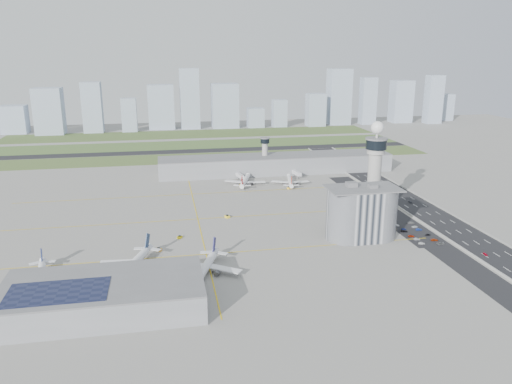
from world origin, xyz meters
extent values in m
plane|color=#99968E|center=(0.00, 0.00, 0.00)|extent=(1000.00, 1000.00, 0.00)
cube|color=#4D642F|center=(-20.00, 225.00, 0.04)|extent=(480.00, 50.00, 0.08)
cube|color=#45602D|center=(-20.00, 300.00, 0.04)|extent=(480.00, 60.00, 0.08)
cube|color=#4A5D2C|center=(-20.00, 380.00, 0.04)|extent=(480.00, 70.00, 0.08)
cube|color=black|center=(-20.00, 262.00, 0.06)|extent=(480.00, 22.00, 0.10)
cube|color=black|center=(115.00, 0.00, 0.05)|extent=(28.00, 500.00, 0.10)
cube|color=#9E9E99|center=(101.00, 0.00, 0.60)|extent=(0.60, 500.00, 1.20)
cube|color=#9E9E99|center=(129.00, 0.00, 0.60)|extent=(0.60, 500.00, 1.20)
cube|color=black|center=(90.00, -10.00, 0.04)|extent=(18.00, 260.00, 0.08)
cube|color=black|center=(88.00, -22.00, 0.05)|extent=(20.00, 44.00, 0.10)
cube|color=yellow|center=(-40.00, -30.00, 0.01)|extent=(260.00, 0.60, 0.01)
cube|color=yellow|center=(-40.00, 30.00, 0.01)|extent=(260.00, 0.60, 0.01)
cube|color=yellow|center=(-40.00, 90.00, 0.01)|extent=(260.00, 0.60, 0.01)
cube|color=yellow|center=(-40.00, 30.00, 0.01)|extent=(0.60, 260.00, 0.01)
cylinder|color=#ADAAA5|center=(72.00, 8.00, 24.00)|extent=(8.40, 8.40, 48.00)
cylinder|color=#ADAAA5|center=(72.00, 8.00, 46.00)|extent=(11.00, 11.00, 4.00)
cylinder|color=black|center=(72.00, 8.00, 50.00)|extent=(13.00, 13.00, 6.00)
cylinder|color=slate|center=(72.00, 8.00, 53.50)|extent=(14.00, 14.00, 1.00)
cylinder|color=#ADAAA5|center=(72.00, 8.00, 56.00)|extent=(1.60, 1.60, 5.00)
sphere|color=white|center=(72.00, 8.00, 60.50)|extent=(8.00, 8.00, 8.00)
cylinder|color=#ADAAA5|center=(30.00, 150.00, 14.00)|extent=(5.00, 5.00, 28.00)
cylinder|color=black|center=(30.00, 150.00, 29.00)|extent=(8.00, 8.00, 4.00)
cylinder|color=slate|center=(30.00, 150.00, 31.50)|extent=(8.60, 8.60, 0.80)
cube|color=#B2B2B7|center=(52.00, -22.00, 15.00)|extent=(18.00, 24.00, 30.00)
cylinder|color=#B2B2B7|center=(43.00, -22.00, 15.00)|extent=(24.00, 24.00, 30.00)
cylinder|color=#B2B2B7|center=(61.00, -22.00, 15.00)|extent=(24.00, 24.00, 30.00)
cube|color=slate|center=(52.00, -22.00, 30.40)|extent=(42.00, 24.00, 0.80)
cube|color=slate|center=(46.00, -19.00, 32.00)|extent=(6.00, 5.00, 3.00)
cube|color=slate|center=(57.00, -24.00, 31.70)|extent=(5.00, 4.00, 2.40)
cube|color=gray|center=(40.00, 148.00, 7.50)|extent=(210.00, 32.00, 15.00)
cube|color=slate|center=(40.00, 148.00, 15.40)|extent=(210.00, 32.00, 0.80)
cube|color=gray|center=(-88.00, -82.00, 6.00)|extent=(84.00, 42.00, 12.00)
cube|color=slate|center=(-88.00, -82.00, 12.40)|extent=(84.00, 42.00, 0.80)
cube|color=black|center=(-105.00, -88.00, 12.90)|extent=(40.00, 22.00, 0.20)
imported|color=white|center=(82.58, -38.38, 0.65)|extent=(4.01, 2.09, 1.30)
imported|color=gray|center=(83.07, -31.88, 0.62)|extent=(3.84, 1.54, 1.24)
imported|color=#B72609|center=(82.27, -26.50, 0.54)|extent=(4.06, 2.14, 1.09)
imported|color=black|center=(82.05, -18.05, 0.60)|extent=(4.34, 2.16, 1.21)
imported|color=navy|center=(83.65, -14.22, 0.54)|extent=(3.28, 1.53, 1.09)
imported|color=white|center=(82.11, -7.42, 0.62)|extent=(3.91, 1.86, 1.24)
imported|color=slate|center=(93.21, -40.74, 0.65)|extent=(4.90, 2.64, 1.31)
imported|color=#9F2D0A|center=(92.62, -34.83, 0.63)|extent=(4.38, 1.85, 1.26)
imported|color=black|center=(93.20, -26.28, 0.58)|extent=(3.57, 1.85, 1.16)
imported|color=navy|center=(92.31, -17.04, 0.65)|extent=(3.98, 1.42, 1.31)
imported|color=white|center=(92.43, -11.73, 0.55)|extent=(4.19, 2.47, 1.09)
imported|color=gray|center=(93.57, -4.61, 0.64)|extent=(4.39, 1.82, 1.27)
imported|color=#A9061F|center=(108.56, -59.45, 0.57)|extent=(1.37, 3.36, 1.14)
imported|color=black|center=(114.90, 37.79, 0.64)|extent=(1.67, 4.01, 1.29)
imported|color=navy|center=(122.09, 121.65, 0.64)|extent=(2.16, 4.61, 1.27)
imported|color=gray|center=(108.43, 179.93, 0.65)|extent=(2.02, 4.01, 1.31)
cube|color=#9EADC1|center=(-252.58, 431.35, 18.47)|extent=(32.30, 25.84, 36.93)
cube|color=#9EADC1|center=(-204.47, 415.19, 30.18)|extent=(35.81, 28.65, 60.36)
cube|color=#9EADC1|center=(-150.11, 419.66, 33.44)|extent=(25.49, 20.39, 66.89)
cube|color=#9EADC1|center=(-102.68, 417.90, 22.60)|extent=(20.04, 16.03, 45.20)
cube|color=#9EADC1|center=(-59.44, 436.89, 30.61)|extent=(35.76, 28.61, 61.22)
cube|color=#9EADC1|center=(-19.42, 431.56, 41.69)|extent=(26.33, 21.06, 83.39)
cube|color=#9EADC1|center=(30.27, 432.32, 31.06)|extent=(36.96, 29.57, 62.11)
cube|color=#9EADC1|center=(73.27, 423.68, 13.87)|extent=(23.01, 18.41, 27.75)
cube|color=#9EADC1|center=(108.28, 423.34, 19.48)|extent=(20.22, 16.18, 38.97)
cube|color=#9EADC1|center=(162.17, 421.29, 23.44)|extent=(26.14, 20.92, 46.89)
cube|color=#9EADC1|center=(201.27, 433.27, 40.60)|extent=(32.26, 25.81, 81.20)
cube|color=#9EADC1|center=(244.74, 426.38, 34.37)|extent=(21.59, 17.28, 68.75)
cube|color=#9EADC1|center=(302.83, 435.54, 31.70)|extent=(30.25, 24.20, 63.40)
cube|color=#9EADC1|center=(345.49, 415.96, 35.78)|extent=(23.04, 18.43, 71.56)
cube|color=#9EADC1|center=(382.05, 443.29, 20.53)|extent=(22.64, 18.11, 41.06)
camera|label=1|loc=(-60.31, -282.18, 106.68)|focal=35.00mm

